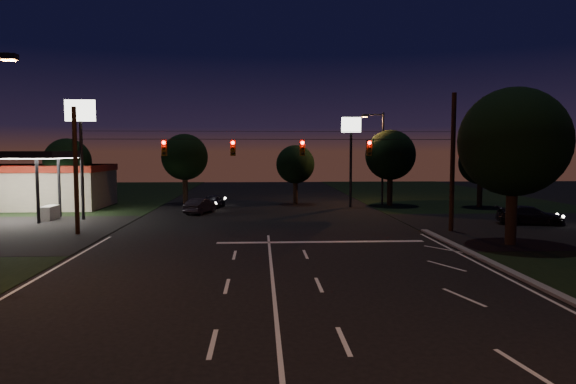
{
  "coord_description": "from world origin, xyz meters",
  "views": [
    {
      "loc": [
        -0.48,
        -17.69,
        5.23
      ],
      "look_at": [
        1.04,
        10.42,
        3.0
      ],
      "focal_mm": 32.0,
      "sensor_mm": 36.0,
      "label": 1
    }
  ],
  "objects": [
    {
      "name": "cross_street_right",
      "position": [
        20.0,
        16.0,
        0.0
      ],
      "size": [
        20.0,
        16.0,
        0.02
      ],
      "primitive_type": "cube",
      "color": "black",
      "rests_on": "ground"
    },
    {
      "name": "utility_pole_left",
      "position": [
        -12.0,
        15.0,
        0.0
      ],
      "size": [
        0.28,
        0.28,
        8.0
      ],
      "primitive_type": "cylinder",
      "color": "black",
      "rests_on": "ground"
    },
    {
      "name": "tree_far_c",
      "position": [
        3.02,
        33.1,
        3.9
      ],
      "size": [
        3.8,
        3.8,
        5.86
      ],
      "color": "black",
      "rests_on": "ground"
    },
    {
      "name": "utility_pole_right",
      "position": [
        12.0,
        15.0,
        0.0
      ],
      "size": [
        0.3,
        0.3,
        9.0
      ],
      "primitive_type": "cylinder",
      "color": "black",
      "rests_on": "ground"
    },
    {
      "name": "pole_sign_right",
      "position": [
        8.0,
        30.0,
        6.24
      ],
      "size": [
        1.8,
        0.3,
        8.4
      ],
      "color": "black",
      "rests_on": "ground"
    },
    {
      "name": "car_oncoming_b",
      "position": [
        -5.56,
        25.63,
        0.64
      ],
      "size": [
        2.44,
        4.14,
        1.29
      ],
      "primitive_type": "imported",
      "rotation": [
        0.0,
        0.0,
        2.85
      ],
      "color": "black",
      "rests_on": "ground"
    },
    {
      "name": "tree_far_b",
      "position": [
        -7.98,
        34.13,
        4.61
      ],
      "size": [
        4.6,
        4.6,
        6.98
      ],
      "color": "black",
      "rests_on": "ground"
    },
    {
      "name": "ground",
      "position": [
        0.0,
        0.0,
        0.0
      ],
      "size": [
        140.0,
        140.0,
        0.0
      ],
      "primitive_type": "plane",
      "color": "black",
      "rests_on": "ground"
    },
    {
      "name": "tree_far_d",
      "position": [
        12.02,
        31.13,
        4.83
      ],
      "size": [
        4.8,
        4.8,
        7.3
      ],
      "color": "black",
      "rests_on": "ground"
    },
    {
      "name": "tree_far_e",
      "position": [
        20.02,
        29.11,
        4.11
      ],
      "size": [
        4.0,
        4.0,
        6.18
      ],
      "color": "black",
      "rests_on": "ground"
    },
    {
      "name": "signal_span",
      "position": [
        -0.0,
        14.96,
        5.5
      ],
      "size": [
        24.0,
        0.4,
        1.56
      ],
      "color": "black",
      "rests_on": "ground"
    },
    {
      "name": "tree_far_a",
      "position": [
        -17.98,
        30.12,
        4.26
      ],
      "size": [
        4.2,
        4.2,
        6.42
      ],
      "color": "black",
      "rests_on": "ground"
    },
    {
      "name": "car_oncoming_a",
      "position": [
        -4.83,
        30.35,
        0.63
      ],
      "size": [
        2.08,
        3.87,
        1.25
      ],
      "primitive_type": "imported",
      "rotation": [
        0.0,
        0.0,
        2.97
      ],
      "color": "black",
      "rests_on": "ground"
    },
    {
      "name": "tree_right_near",
      "position": [
        13.53,
        10.17,
        5.68
      ],
      "size": [
        6.0,
        6.0,
        8.76
      ],
      "color": "black",
      "rests_on": "ground"
    },
    {
      "name": "stop_bar",
      "position": [
        3.0,
        11.5,
        0.01
      ],
      "size": [
        12.0,
        0.5,
        0.01
      ],
      "primitive_type": "cube",
      "color": "silver",
      "rests_on": "ground"
    },
    {
      "name": "car_cross",
      "position": [
        18.78,
        17.7,
        0.67
      ],
      "size": [
        4.88,
        2.78,
        1.33
      ],
      "primitive_type": "imported",
      "rotation": [
        0.0,
        0.0,
        1.36
      ],
      "color": "black",
      "rests_on": "ground"
    },
    {
      "name": "gas_station",
      "position": [
        -21.86,
        30.39,
        2.38
      ],
      "size": [
        14.2,
        16.1,
        5.25
      ],
      "color": "gray",
      "rests_on": "ground"
    },
    {
      "name": "pole_sign_left_near",
      "position": [
        -14.0,
        22.0,
        6.98
      ],
      "size": [
        2.2,
        0.3,
        9.1
      ],
      "color": "black",
      "rests_on": "ground"
    },
    {
      "name": "center_line",
      "position": [
        0.0,
        -6.0,
        0.01
      ],
      "size": [
        0.14,
        40.0,
        0.01
      ],
      "primitive_type": "cube",
      "color": "silver",
      "rests_on": "ground"
    },
    {
      "name": "street_light_right_far",
      "position": [
        11.24,
        32.0,
        5.24
      ],
      "size": [
        2.2,
        0.35,
        9.0
      ],
      "color": "black",
      "rests_on": "ground"
    }
  ]
}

